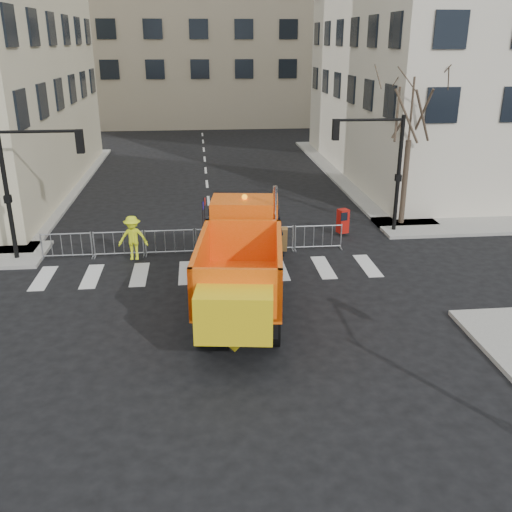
{
  "coord_description": "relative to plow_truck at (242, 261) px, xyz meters",
  "views": [
    {
      "loc": [
        -0.51,
        -15.09,
        8.45
      ],
      "look_at": [
        1.3,
        2.5,
        1.73
      ],
      "focal_mm": 40.0,
      "sensor_mm": 36.0,
      "label": 1
    }
  ],
  "objects": [
    {
      "name": "crowd_barriers",
      "position": [
        -1.55,
        5.43,
        -1.17
      ],
      "size": [
        12.6,
        0.6,
        1.1
      ],
      "primitive_type": null,
      "color": "#9EA0A5",
      "rests_on": "ground"
    },
    {
      "name": "worker",
      "position": [
        -4.0,
        4.63,
        -0.66
      ],
      "size": [
        1.2,
        0.72,
        1.81
      ],
      "primitive_type": "imported",
      "rotation": [
        0.0,
        0.0,
        -0.04
      ],
      "color": "#E3F51C",
      "rests_on": "sidewalk_back"
    },
    {
      "name": "newspaper_box",
      "position": [
        5.19,
        7.11,
        -1.02
      ],
      "size": [
        0.56,
        0.53,
        1.1
      ],
      "primitive_type": "cube",
      "rotation": [
        0.0,
        0.0,
        0.35
      ],
      "color": "#B4140D",
      "rests_on": "sidewalk_back"
    },
    {
      "name": "building_far",
      "position": [
        -0.8,
        49.83,
        10.28
      ],
      "size": [
        30.0,
        18.0,
        24.0
      ],
      "primitive_type": "cube",
      "color": "#C1B093",
      "rests_on": "ground"
    },
    {
      "name": "traffic_light_right",
      "position": [
        7.7,
        7.33,
        0.98
      ],
      "size": [
        0.18,
        0.18,
        5.4
      ],
      "primitive_type": "cylinder",
      "color": "black",
      "rests_on": "ground"
    },
    {
      "name": "cop_a",
      "position": [
        0.31,
        4.83,
        -0.73
      ],
      "size": [
        0.86,
        0.78,
        1.97
      ],
      "primitive_type": "imported",
      "rotation": [
        0.0,
        0.0,
        3.71
      ],
      "color": "black",
      "rests_on": "ground"
    },
    {
      "name": "sidewalk_back",
      "position": [
        -0.8,
        6.33,
        -1.64
      ],
      "size": [
        64.0,
        5.0,
        0.15
      ],
      "primitive_type": "cube",
      "color": "gray",
      "rests_on": "ground"
    },
    {
      "name": "ground",
      "position": [
        -0.8,
        -2.17,
        -1.72
      ],
      "size": [
        120.0,
        120.0,
        0.0
      ],
      "primitive_type": "plane",
      "color": "black",
      "rests_on": "ground"
    },
    {
      "name": "street_tree",
      "position": [
        8.4,
        8.33,
        2.03
      ],
      "size": [
        3.0,
        3.0,
        7.5
      ],
      "primitive_type": null,
      "color": "#382B21",
      "rests_on": "ground"
    },
    {
      "name": "traffic_light_left",
      "position": [
        -8.8,
        5.33,
        0.98
      ],
      "size": [
        0.18,
        0.18,
        5.4
      ],
      "primitive_type": "cylinder",
      "color": "black",
      "rests_on": "ground"
    },
    {
      "name": "cop_c",
      "position": [
        -0.65,
        4.83,
        -0.69
      ],
      "size": [
        1.28,
        1.07,
        2.05
      ],
      "primitive_type": "imported",
      "rotation": [
        0.0,
        0.0,
        3.7
      ],
      "color": "black",
      "rests_on": "ground"
    },
    {
      "name": "cop_b",
      "position": [
        1.74,
        4.83,
        -0.84
      ],
      "size": [
        1.08,
        1.03,
        1.76
      ],
      "primitive_type": "imported",
      "rotation": [
        0.0,
        0.0,
        2.55
      ],
      "color": "black",
      "rests_on": "ground"
    },
    {
      "name": "plow_truck",
      "position": [
        0.0,
        0.0,
        0.0
      ],
      "size": [
        4.03,
        10.22,
        3.87
      ],
      "rotation": [
        0.0,
        0.0,
        1.44
      ],
      "color": "black",
      "rests_on": "ground"
    }
  ]
}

